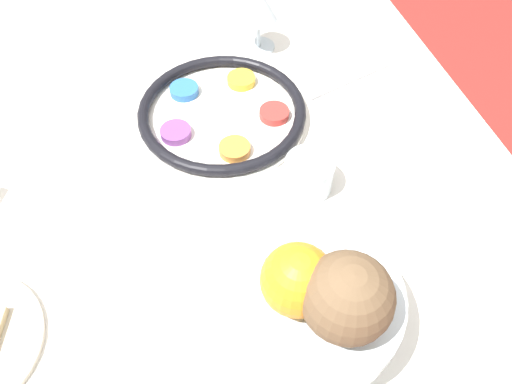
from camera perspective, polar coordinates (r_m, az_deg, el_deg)
ground_plane at (r=1.49m, az=-5.71°, el=-15.00°), size 8.00×8.00×0.00m
dining_table at (r=1.15m, az=-7.20°, el=-7.79°), size 1.33×1.09×0.75m
seder_plate at (r=0.88m, az=-3.89°, el=9.04°), size 0.29×0.29×0.03m
wine_glass at (r=0.99m, az=0.32°, el=20.40°), size 0.07×0.07×0.13m
fruit_stand at (r=0.59m, az=5.85°, el=-12.27°), size 0.22×0.22×0.11m
orange_fruit at (r=0.53m, az=4.79°, el=-9.98°), size 0.08×0.08×0.08m
coconut at (r=0.52m, az=10.36°, el=-11.79°), size 0.10×0.10×0.10m
cup_near at (r=0.77m, az=6.03°, el=1.97°), size 0.08×0.08×0.06m
fork_left at (r=0.98m, az=10.81°, el=12.65°), size 0.07×0.19×0.01m
fork_right at (r=0.96m, az=11.49°, el=11.52°), size 0.07×0.19×0.01m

